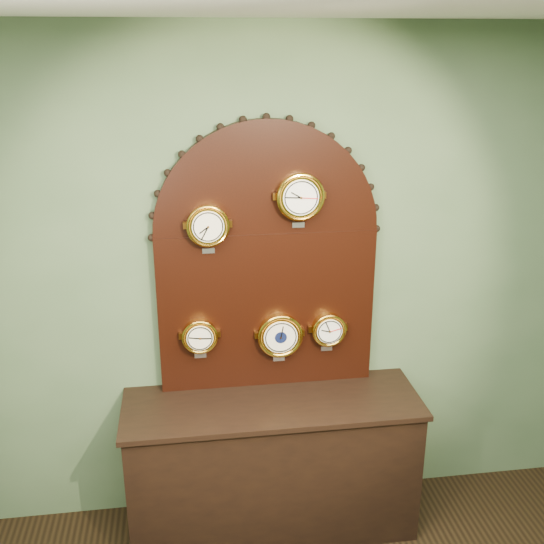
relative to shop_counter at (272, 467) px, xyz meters
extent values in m
plane|color=#4D6646|center=(0.00, 0.27, 1.00)|extent=(4.00, 0.00, 4.00)
cube|color=black|center=(0.00, 0.00, 0.00)|extent=(1.60, 0.50, 0.80)
cube|color=black|center=(0.00, 0.22, 0.88)|extent=(1.20, 0.06, 0.90)
cylinder|color=black|center=(0.00, 0.22, 1.33)|extent=(1.20, 0.06, 1.20)
cylinder|color=gold|center=(-0.31, 0.16, 1.40)|extent=(0.21, 0.08, 0.21)
torus|color=gold|center=(-0.31, 0.13, 1.40)|extent=(0.22, 0.02, 0.22)
cylinder|color=white|center=(-0.31, 0.12, 1.40)|extent=(0.17, 0.01, 0.17)
cube|color=#B2B1B9|center=(-0.31, 0.19, 1.26)|extent=(0.06, 0.01, 0.03)
cylinder|color=gold|center=(0.16, 0.16, 1.54)|extent=(0.23, 0.08, 0.23)
torus|color=gold|center=(0.16, 0.13, 1.54)|extent=(0.25, 0.02, 0.25)
cylinder|color=white|center=(0.16, 0.12, 1.54)|extent=(0.19, 0.01, 0.19)
cube|color=#B2B1B9|center=(0.16, 0.19, 1.38)|extent=(0.07, 0.01, 0.03)
cylinder|color=gold|center=(-0.38, 0.16, 0.78)|extent=(0.18, 0.08, 0.18)
torus|color=gold|center=(-0.38, 0.13, 0.78)|extent=(0.20, 0.02, 0.20)
cylinder|color=white|center=(-0.38, 0.12, 0.78)|extent=(0.15, 0.01, 0.15)
cube|color=#B2B1B9|center=(-0.38, 0.19, 0.65)|extent=(0.07, 0.01, 0.03)
cylinder|color=gold|center=(0.06, 0.16, 0.76)|extent=(0.24, 0.08, 0.24)
torus|color=gold|center=(0.06, 0.13, 0.76)|extent=(0.25, 0.02, 0.25)
cylinder|color=white|center=(0.06, 0.12, 0.76)|extent=(0.19, 0.01, 0.19)
cube|color=#B2B1B9|center=(0.06, 0.19, 0.59)|extent=(0.07, 0.01, 0.03)
cylinder|color=#0C1336|center=(0.06, 0.12, 0.76)|extent=(0.07, 0.00, 0.07)
cylinder|color=gold|center=(0.34, 0.16, 0.77)|extent=(0.18, 0.08, 0.18)
torus|color=gold|center=(0.34, 0.13, 0.77)|extent=(0.19, 0.02, 0.19)
cylinder|color=white|center=(0.34, 0.12, 0.77)|extent=(0.14, 0.01, 0.14)
cube|color=#B2B1B9|center=(0.34, 0.19, 0.64)|extent=(0.06, 0.01, 0.03)
camera|label=1|loc=(-0.44, -3.02, 2.29)|focal=42.20mm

